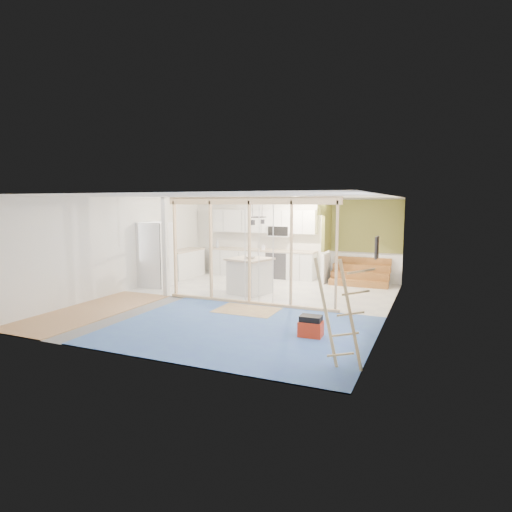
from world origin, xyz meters
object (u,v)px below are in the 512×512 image
at_px(toolbox, 311,327).
at_px(ladder, 341,314).
at_px(fridge, 156,255).
at_px(island, 250,276).

distance_m(toolbox, ladder, 1.67).
bearing_deg(fridge, toolbox, -30.80).
bearing_deg(ladder, island, 120.73).
height_order(toolbox, ladder, ladder).
height_order(island, ladder, ladder).
bearing_deg(fridge, island, -0.61).
bearing_deg(toolbox, fridge, 150.50).
relative_size(fridge, toolbox, 4.33).
bearing_deg(toolbox, island, 128.55).
xyz_separation_m(island, ladder, (3.38, -4.30, 0.35)).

